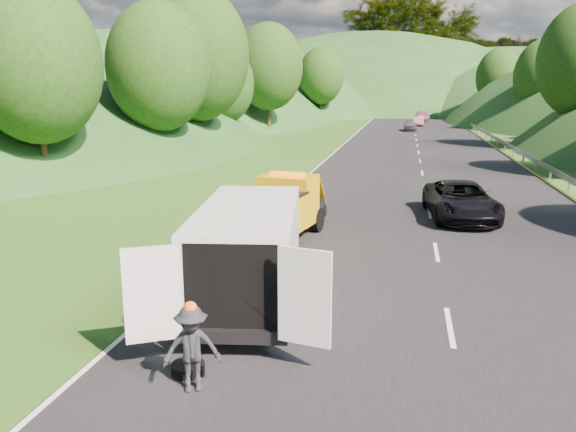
% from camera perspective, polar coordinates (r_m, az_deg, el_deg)
% --- Properties ---
extents(ground, '(320.00, 320.00, 0.00)m').
position_cam_1_polar(ground, '(15.18, 4.11, -7.28)').
color(ground, '#38661E').
rests_on(ground, ground).
extents(road_surface, '(14.00, 200.00, 0.02)m').
position_cam_1_polar(road_surface, '(54.40, 13.00, 7.00)').
color(road_surface, black).
rests_on(road_surface, ground).
extents(guardrail, '(0.06, 140.00, 1.52)m').
position_cam_1_polar(guardrail, '(67.38, 19.09, 7.68)').
color(guardrail, gray).
rests_on(guardrail, ground).
extents(tree_line_left, '(14.00, 140.00, 14.00)m').
position_cam_1_polar(tree_line_left, '(77.19, -4.01, 8.90)').
color(tree_line_left, '#2D5519').
rests_on(tree_line_left, ground).
extents(hills_backdrop, '(201.00, 288.60, 44.00)m').
position_cam_1_polar(hills_backdrop, '(149.00, 13.75, 10.44)').
color(hills_backdrop, '#2D5B23').
rests_on(hills_backdrop, ground).
extents(tow_truck, '(2.80, 5.60, 2.30)m').
position_cam_1_polar(tow_truck, '(19.36, -1.11, 0.64)').
color(tow_truck, black).
rests_on(tow_truck, ground).
extents(white_van, '(4.03, 7.35, 2.48)m').
position_cam_1_polar(white_van, '(13.78, -3.92, -3.24)').
color(white_van, black).
rests_on(white_van, ground).
extents(woman, '(0.61, 0.74, 1.77)m').
position_cam_1_polar(woman, '(16.80, -7.16, -5.35)').
color(woman, white).
rests_on(woman, ground).
extents(child, '(0.54, 0.47, 0.98)m').
position_cam_1_polar(child, '(14.64, -6.72, -8.11)').
color(child, tan).
rests_on(child, ground).
extents(worker, '(1.16, 0.93, 1.56)m').
position_cam_1_polar(worker, '(10.50, -9.57, -17.09)').
color(worker, black).
rests_on(worker, ground).
extents(suitcase, '(0.43, 0.32, 0.62)m').
position_cam_1_polar(suitcase, '(17.05, -12.70, -4.20)').
color(suitcase, '#63654C').
rests_on(suitcase, ground).
extents(spare_tire, '(0.63, 0.63, 0.20)m').
position_cam_1_polar(spare_tire, '(11.03, -10.08, -15.56)').
color(spare_tire, black).
rests_on(spare_tire, ground).
extents(passing_suv, '(3.06, 5.60, 1.49)m').
position_cam_1_polar(passing_suv, '(24.07, 17.05, -0.25)').
color(passing_suv, black).
rests_on(passing_suv, ground).
extents(dist_car_a, '(1.63, 4.05, 1.38)m').
position_cam_1_polar(dist_car_a, '(73.39, 12.28, 8.45)').
color(dist_car_a, '#444247').
rests_on(dist_car_a, ground).
extents(dist_car_b, '(1.45, 4.15, 1.37)m').
position_cam_1_polar(dist_car_b, '(83.70, 13.08, 8.91)').
color(dist_car_b, '#795062').
rests_on(dist_car_b, ground).
extents(dist_car_c, '(2.19, 5.38, 1.56)m').
position_cam_1_polar(dist_car_c, '(97.05, 13.45, 9.38)').
color(dist_car_c, '#85425E').
rests_on(dist_car_c, ground).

